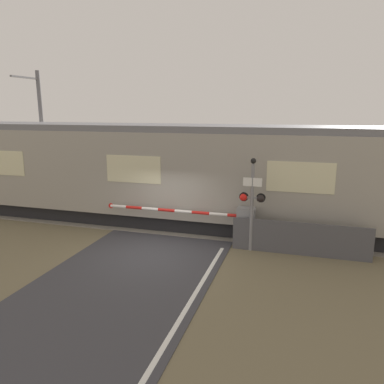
# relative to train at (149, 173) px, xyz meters

# --- Properties ---
(ground_plane) EXTENTS (80.00, 80.00, 0.00)m
(ground_plane) POSITION_rel_train_xyz_m (1.51, -3.30, -2.07)
(ground_plane) COLOR #6B6047
(track_bed) EXTENTS (36.00, 3.20, 0.13)m
(track_bed) POSITION_rel_train_xyz_m (1.51, 0.00, -2.05)
(track_bed) COLOR slate
(track_bed) RESTS_ON ground_plane
(train) EXTENTS (21.98, 2.90, 4.06)m
(train) POSITION_rel_train_xyz_m (0.00, 0.00, 0.00)
(train) COLOR black
(train) RESTS_ON ground_plane
(crossing_barrier) EXTENTS (5.56, 0.44, 1.36)m
(crossing_barrier) POSITION_rel_train_xyz_m (3.95, -1.79, -1.33)
(crossing_barrier) COLOR gray
(crossing_barrier) RESTS_ON ground_plane
(signal_post) EXTENTS (0.86, 0.26, 3.13)m
(signal_post) POSITION_rel_train_xyz_m (4.57, -2.17, -0.29)
(signal_post) COLOR gray
(signal_post) RESTS_ON ground_plane
(catenary_pole) EXTENTS (0.20, 1.90, 6.50)m
(catenary_pole) POSITION_rel_train_xyz_m (-6.57, 1.91, 1.32)
(catenary_pole) COLOR slate
(catenary_pole) RESTS_ON ground_plane
(roadside_fence) EXTENTS (4.39, 0.06, 1.10)m
(roadside_fence) POSITION_rel_train_xyz_m (6.16, -2.15, -1.52)
(roadside_fence) COLOR #4C4C51
(roadside_fence) RESTS_ON ground_plane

